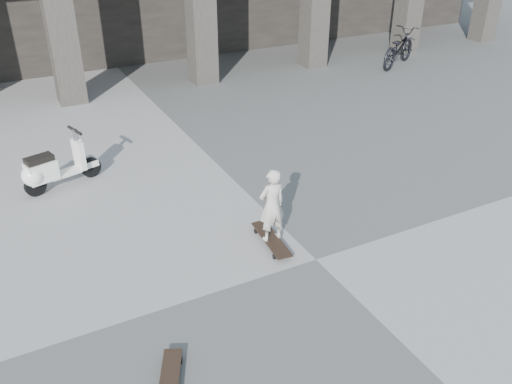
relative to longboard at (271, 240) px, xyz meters
name	(u,v)px	position (x,y,z in m)	size (l,w,h in m)	color
ground	(316,260)	(0.38, -0.64, -0.08)	(90.00, 90.00, 0.00)	#4F4F4C
longboard	(271,240)	(0.00, 0.00, 0.00)	(0.34, 1.05, 0.10)	black
skateboard_spare	(170,378)	(-2.24, -1.81, -0.01)	(0.53, 0.83, 0.10)	black
child	(272,205)	(0.00, 0.00, 0.59)	(0.42, 0.27, 1.15)	#B9B7A7
scooter	(48,170)	(-2.64, 3.27, 0.31)	(1.40, 0.66, 1.00)	black
bicycle	(399,48)	(8.02, 6.66, 0.46)	(0.72, 2.05, 1.08)	black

